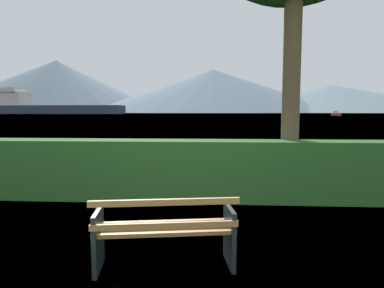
# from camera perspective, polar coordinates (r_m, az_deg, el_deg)

# --- Properties ---
(ground_plane) EXTENTS (1400.00, 1400.00, 0.00)m
(ground_plane) POSITION_cam_1_polar(r_m,az_deg,el_deg) (4.13, -4.57, -19.89)
(ground_plane) COLOR olive
(water_surface) EXTENTS (620.00, 620.00, 0.00)m
(water_surface) POSITION_cam_1_polar(r_m,az_deg,el_deg) (312.12, 3.53, 5.22)
(water_surface) COLOR slate
(water_surface) RESTS_ON ground_plane
(park_bench) EXTENTS (1.64, 0.80, 0.87)m
(park_bench) POSITION_cam_1_polar(r_m,az_deg,el_deg) (3.91, -4.61, -14.66)
(park_bench) COLOR #A0703F
(park_bench) RESTS_ON ground_plane
(hedge_row) EXTENTS (13.74, 0.74, 1.20)m
(hedge_row) POSITION_cam_1_polar(r_m,az_deg,el_deg) (6.79, -1.03, -4.40)
(hedge_row) COLOR #285B23
(hedge_row) RESTS_ON ground_plane
(cargo_ship_large) EXTENTS (99.71, 24.81, 18.36)m
(cargo_ship_large) POSITION_cam_1_polar(r_m,az_deg,el_deg) (262.27, -23.65, 5.83)
(cargo_ship_large) COLOR #2D384C
(cargo_ship_large) RESTS_ON water_surface
(fishing_boat_near) EXTENTS (2.77, 4.75, 2.02)m
(fishing_boat_near) POSITION_cam_1_polar(r_m,az_deg,el_deg) (146.96, 23.22, 4.70)
(fishing_boat_near) COLOR #B2332D
(fishing_boat_near) RESTS_ON water_surface
(distant_hills) EXTENTS (839.07, 415.56, 88.96)m
(distant_hills) POSITION_cam_1_polar(r_m,az_deg,el_deg) (560.44, -4.16, 9.01)
(distant_hills) COLOR slate
(distant_hills) RESTS_ON ground_plane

